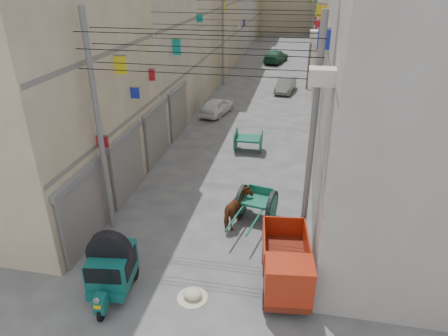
% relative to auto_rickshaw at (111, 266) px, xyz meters
% --- Properties ---
extents(building_row_left, '(8.00, 62.00, 14.00)m').
position_rel_auto_rickshaw_xyz_m(building_row_left, '(-5.97, 31.37, 5.51)').
color(building_row_left, '#BDAE8F').
rests_on(building_row_left, ground).
extents(building_row_right, '(8.00, 62.00, 14.00)m').
position_rel_auto_rickshaw_xyz_m(building_row_right, '(10.02, 31.37, 5.51)').
color(building_row_right, '#9C9792').
rests_on(building_row_right, ground).
extents(shutters_left, '(0.18, 14.40, 2.88)m').
position_rel_auto_rickshaw_xyz_m(shutters_left, '(-1.89, 7.61, 0.54)').
color(shutters_left, '#4B4B50').
rests_on(shutters_left, ground).
extents(signboards, '(8.22, 40.52, 5.67)m').
position_rel_auto_rickshaw_xyz_m(signboards, '(2.01, 18.90, 2.48)').
color(signboards, '#0C8E89').
rests_on(signboards, ground).
extents(ac_units, '(0.70, 6.55, 3.35)m').
position_rel_auto_rickshaw_xyz_m(ac_units, '(5.67, 4.91, 6.48)').
color(ac_units, beige).
rests_on(ac_units, ground).
extents(utility_poles, '(7.40, 22.20, 8.00)m').
position_rel_auto_rickshaw_xyz_m(utility_poles, '(2.02, 14.24, 3.05)').
color(utility_poles, slate).
rests_on(utility_poles, ground).
extents(overhead_cables, '(7.40, 22.52, 1.12)m').
position_rel_auto_rickshaw_xyz_m(overhead_cables, '(2.02, 11.64, 5.82)').
color(overhead_cables, black).
rests_on(overhead_cables, ground).
extents(auto_rickshaw, '(1.51, 2.36, 1.62)m').
position_rel_auto_rickshaw_xyz_m(auto_rickshaw, '(0.00, 0.00, 0.00)').
color(auto_rickshaw, black).
rests_on(auto_rickshaw, ground).
extents(tonga_cart, '(1.69, 3.13, 1.34)m').
position_rel_auto_rickshaw_xyz_m(tonga_cart, '(3.82, 4.84, -0.25)').
color(tonga_cart, black).
rests_on(tonga_cart, ground).
extents(mini_truck, '(1.73, 3.23, 1.74)m').
position_rel_auto_rickshaw_xyz_m(mini_truck, '(5.19, 0.88, -0.12)').
color(mini_truck, black).
rests_on(mini_truck, ground).
extents(second_cart, '(1.47, 1.30, 1.29)m').
position_rel_auto_rickshaw_xyz_m(second_cart, '(2.58, 11.39, -0.26)').
color(second_cart, '#145742').
rests_on(second_cart, ground).
extents(feed_sack, '(0.58, 0.47, 0.29)m').
position_rel_auto_rickshaw_xyz_m(feed_sack, '(2.46, 0.13, -0.81)').
color(feed_sack, beige).
rests_on(feed_sack, ground).
extents(horse, '(1.08, 1.77, 1.40)m').
position_rel_auto_rickshaw_xyz_m(horse, '(3.15, 4.24, -0.25)').
color(horse, maroon).
rests_on(horse, ground).
extents(distant_car_white, '(2.09, 3.64, 1.17)m').
position_rel_auto_rickshaw_xyz_m(distant_car_white, '(-0.43, 17.26, -0.37)').
color(distant_car_white, white).
rests_on(distant_car_white, ground).
extents(distant_car_grey, '(1.68, 3.62, 1.15)m').
position_rel_auto_rickshaw_xyz_m(distant_car_grey, '(3.90, 24.03, -0.38)').
color(distant_car_grey, slate).
rests_on(distant_car_grey, ground).
extents(distant_car_green, '(2.71, 4.73, 1.29)m').
position_rel_auto_rickshaw_xyz_m(distant_car_green, '(2.17, 35.74, -0.31)').
color(distant_car_green, '#1A4D32').
rests_on(distant_car_green, ground).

